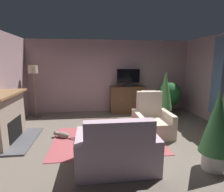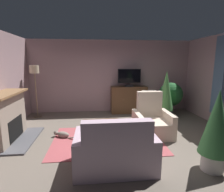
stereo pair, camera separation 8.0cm
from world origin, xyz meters
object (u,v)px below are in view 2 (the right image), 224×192
at_px(potted_plant_on_hearth_side, 166,93).
at_px(floor_lamp, 35,77).
at_px(sofa_floral, 115,152).
at_px(potted_plant_small_fern_corner, 171,95).
at_px(cat, 62,134).
at_px(potted_plant_tall_palm_by_window, 216,127).
at_px(tv_remote, 92,121).
at_px(armchair_angled_to_table, 152,122).
at_px(television, 129,77).
at_px(coffee_table, 101,124).
at_px(tv_cabinet, 129,100).
at_px(fireplace, 6,119).

relative_size(potted_plant_on_hearth_side, floor_lamp, 0.91).
bearing_deg(potted_plant_on_hearth_side, sofa_floral, -126.72).
relative_size(potted_plant_small_fern_corner, cat, 1.99).
height_order(potted_plant_tall_palm_by_window, cat, potted_plant_tall_palm_by_window).
bearing_deg(sofa_floral, potted_plant_on_hearth_side, 53.28).
xyz_separation_m(tv_remote, armchair_angled_to_table, (1.58, 0.05, -0.10)).
height_order(television, floor_lamp, floor_lamp).
xyz_separation_m(tv_remote, potted_plant_tall_palm_by_window, (2.15, -1.63, 0.36)).
distance_m(television, coffee_table, 2.72).
height_order(television, potted_plant_small_fern_corner, television).
distance_m(coffee_table, tv_remote, 0.23).
relative_size(sofa_floral, cat, 2.43).
relative_size(television, cat, 1.45).
distance_m(coffee_table, potted_plant_small_fern_corner, 3.34).
relative_size(tv_cabinet, floor_lamp, 0.75).
xyz_separation_m(coffee_table, armchair_angled_to_table, (1.36, 0.08, -0.04)).
xyz_separation_m(potted_plant_on_hearth_side, floor_lamp, (-4.40, 0.76, 0.52)).
bearing_deg(potted_plant_tall_palm_by_window, fireplace, 158.50).
distance_m(coffee_table, potted_plant_tall_palm_by_window, 2.54).
xyz_separation_m(coffee_table, potted_plant_on_hearth_side, (2.22, 1.32, 0.52)).
distance_m(sofa_floral, potted_plant_small_fern_corner, 4.18).
height_order(potted_plant_tall_palm_by_window, floor_lamp, floor_lamp).
height_order(tv_remote, armchair_angled_to_table, armchair_angled_to_table).
bearing_deg(tv_remote, cat, -87.87).
bearing_deg(cat, armchair_angled_to_table, -1.15).
distance_m(tv_cabinet, coffee_table, 2.58).
bearing_deg(tv_remote, tv_cabinet, 158.26).
height_order(fireplace, sofa_floral, fireplace).
height_order(tv_remote, sofa_floral, sofa_floral).
height_order(coffee_table, floor_lamp, floor_lamp).
relative_size(fireplace, floor_lamp, 0.86).
distance_m(sofa_floral, potted_plant_on_hearth_side, 3.42).
bearing_deg(fireplace, tv_remote, -0.90).
xyz_separation_m(television, armchair_angled_to_table, (0.20, -2.17, -1.02)).
relative_size(coffee_table, tv_remote, 5.59).
xyz_separation_m(fireplace, potted_plant_on_hearth_side, (4.51, 1.26, 0.32)).
bearing_deg(floor_lamp, potted_plant_tall_palm_by_window, -41.87).
distance_m(potted_plant_on_hearth_side, cat, 3.53).
relative_size(television, potted_plant_small_fern_corner, 0.73).
distance_m(tv_cabinet, floor_lamp, 3.48).
relative_size(tv_remote, cat, 0.29).
height_order(sofa_floral, potted_plant_tall_palm_by_window, potted_plant_tall_palm_by_window).
relative_size(tv_cabinet, coffee_table, 1.43).
bearing_deg(tv_cabinet, fireplace, -146.98).
xyz_separation_m(fireplace, cat, (1.29, 0.07, -0.49)).
height_order(tv_cabinet, potted_plant_tall_palm_by_window, potted_plant_tall_palm_by_window).
relative_size(potted_plant_tall_palm_by_window, floor_lamp, 0.82).
xyz_separation_m(coffee_table, tv_remote, (-0.22, 0.03, 0.06)).
bearing_deg(television, potted_plant_tall_palm_by_window, -78.73).
bearing_deg(tv_cabinet, tv_remote, -121.19).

